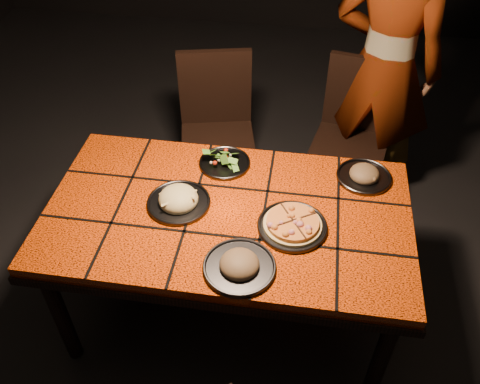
# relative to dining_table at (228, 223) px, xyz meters

# --- Properties ---
(room_shell) EXTENTS (6.04, 7.04, 3.08)m
(room_shell) POSITION_rel_dining_table_xyz_m (0.00, 0.00, 0.83)
(room_shell) COLOR black
(room_shell) RESTS_ON ground
(dining_table) EXTENTS (1.62, 0.92, 0.75)m
(dining_table) POSITION_rel_dining_table_xyz_m (0.00, 0.00, 0.00)
(dining_table) COLOR #D53F06
(dining_table) RESTS_ON ground
(chair_far_left) EXTENTS (0.52, 0.52, 0.96)m
(chair_far_left) POSITION_rel_dining_table_xyz_m (-0.23, 0.94, -0.12)
(chair_far_left) COLOR black
(chair_far_left) RESTS_ON ground
(chair_far_right) EXTENTS (0.51, 0.51, 0.95)m
(chair_far_right) POSITION_rel_dining_table_xyz_m (0.59, 1.01, -0.13)
(chair_far_right) COLOR black
(chair_far_right) RESTS_ON ground
(diner) EXTENTS (0.75, 0.62, 1.77)m
(diner) POSITION_rel_dining_table_xyz_m (0.71, 1.14, 0.21)
(diner) COLOR brown
(diner) RESTS_ON ground
(plate_pizza) EXTENTS (0.34, 0.34, 0.04)m
(plate_pizza) POSITION_rel_dining_table_xyz_m (0.29, -0.06, 0.10)
(plate_pizza) COLOR #333338
(plate_pizza) RESTS_ON dining_table
(plate_pasta) EXTENTS (0.28, 0.28, 0.09)m
(plate_pasta) POSITION_rel_dining_table_xyz_m (-0.22, 0.01, 0.10)
(plate_pasta) COLOR #333338
(plate_pasta) RESTS_ON dining_table
(plate_salad) EXTENTS (0.25, 0.25, 0.07)m
(plate_salad) POSITION_rel_dining_table_xyz_m (-0.07, 0.31, 0.10)
(plate_salad) COLOR #333338
(plate_salad) RESTS_ON dining_table
(plate_mushroom_a) EXTENTS (0.29, 0.29, 0.10)m
(plate_mushroom_a) POSITION_rel_dining_table_xyz_m (0.10, -0.31, 0.10)
(plate_mushroom_a) COLOR #333338
(plate_mushroom_a) RESTS_ON dining_table
(plate_mushroom_b) EXTENTS (0.26, 0.26, 0.08)m
(plate_mushroom_b) POSITION_rel_dining_table_xyz_m (0.60, 0.31, 0.10)
(plate_mushroom_b) COLOR #333338
(plate_mushroom_b) RESTS_ON dining_table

